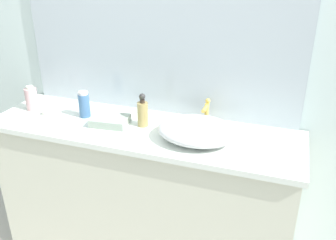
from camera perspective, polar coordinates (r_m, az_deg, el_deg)
The scene contains 10 objects.
bathroom_wall_rear at distance 2.13m, azimuth 0.05°, elevation 11.51°, with size 6.00×0.06×2.60m, color silver.
vanity_counter at distance 2.25m, azimuth -3.83°, elevation -11.64°, with size 1.74×0.52×0.91m.
wall_mirror_panel at distance 2.07m, azimuth -1.79°, elevation 17.28°, with size 1.65×0.01×1.22m, color #B2BCC6.
sink_basin at distance 1.87m, azimuth 4.58°, elevation -1.62°, with size 0.41×0.34×0.10m, color silver.
faucet at distance 2.02m, azimuth 6.01°, elevation 1.51°, with size 0.03×0.12×0.15m.
soap_dispenser at distance 2.01m, azimuth -3.98°, elevation 1.18°, with size 0.06×0.06×0.19m.
lotion_bottle at distance 2.17m, azimuth -12.96°, elevation 2.38°, with size 0.06×0.06×0.16m.
perfume_bottle at distance 2.37m, azimuth -20.55°, elevation 3.15°, with size 0.07×0.07×0.15m.
candle_jar at distance 2.28m, azimuth -18.49°, elevation 1.18°, with size 0.05×0.05×0.03m, color silver.
folded_hand_towel at distance 2.07m, azimuth -9.04°, elevation -0.11°, with size 0.20×0.15×0.04m, color #99A89B.
Camera 1 is at (0.68, -1.23, 1.78)m, focal length 39.02 mm.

